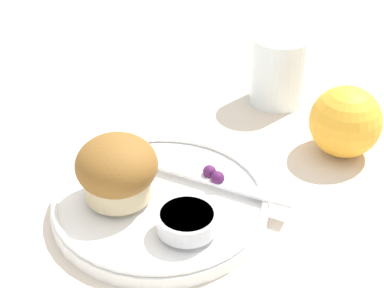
# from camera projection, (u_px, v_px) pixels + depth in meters

# --- Properties ---
(ground_plane) EXTENTS (3.00, 3.00, 0.00)m
(ground_plane) POSITION_uv_depth(u_px,v_px,m) (169.00, 212.00, 0.64)
(ground_plane) COLOR beige
(plate) EXTENTS (0.22, 0.22, 0.02)m
(plate) POSITION_uv_depth(u_px,v_px,m) (160.00, 203.00, 0.64)
(plate) COLOR white
(plate) RESTS_ON ground_plane
(muffin) EXTENTS (0.08, 0.08, 0.06)m
(muffin) POSITION_uv_depth(u_px,v_px,m) (117.00, 170.00, 0.62)
(muffin) COLOR beige
(muffin) RESTS_ON plate
(cream_ramekin) EXTENTS (0.06, 0.06, 0.02)m
(cream_ramekin) POSITION_uv_depth(u_px,v_px,m) (187.00, 220.00, 0.59)
(cream_ramekin) COLOR silver
(cream_ramekin) RESTS_ON plate
(berry_pair) EXTENTS (0.03, 0.01, 0.01)m
(berry_pair) POSITION_uv_depth(u_px,v_px,m) (213.00, 175.00, 0.65)
(berry_pair) COLOR #4C194C
(berry_pair) RESTS_ON plate
(butter_knife) EXTENTS (0.18, 0.10, 0.00)m
(butter_knife) POSITION_uv_depth(u_px,v_px,m) (206.00, 178.00, 0.65)
(butter_knife) COLOR silver
(butter_knife) RESTS_ON plate
(orange_fruit) EXTENTS (0.08, 0.08, 0.08)m
(orange_fruit) POSITION_uv_depth(u_px,v_px,m) (346.00, 122.00, 0.71)
(orange_fruit) COLOR #F4A82D
(orange_fruit) RESTS_ON ground_plane
(juice_glass) EXTENTS (0.07, 0.07, 0.09)m
(juice_glass) POSITION_uv_depth(u_px,v_px,m) (279.00, 69.00, 0.80)
(juice_glass) COLOR silver
(juice_glass) RESTS_ON ground_plane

